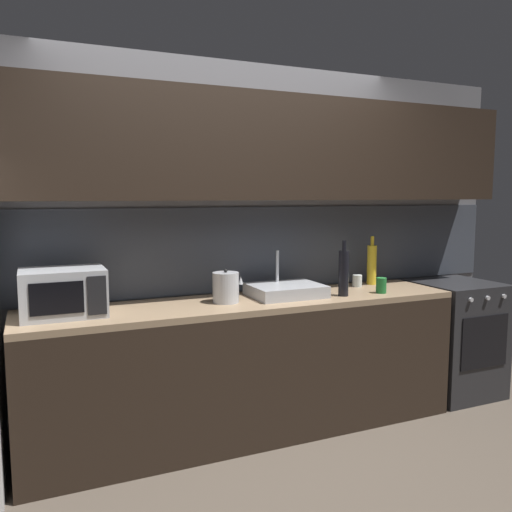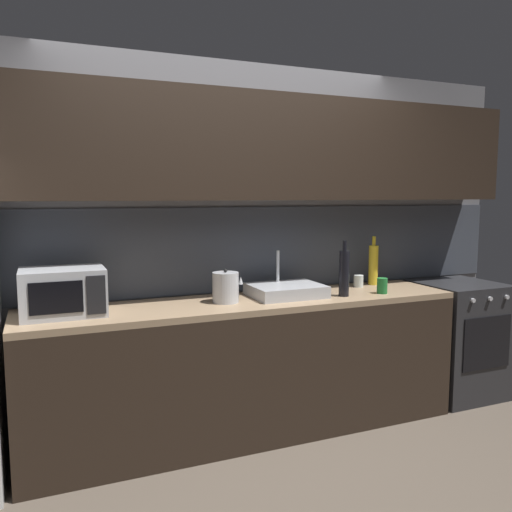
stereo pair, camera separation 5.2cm
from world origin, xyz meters
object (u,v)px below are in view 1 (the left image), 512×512
(oven_range, at_px, (454,338))
(mug_clear, at_px, (357,281))
(wine_bottle_yellow, at_px, (372,264))
(microwave, at_px, (63,292))
(mug_green, at_px, (381,285))
(wine_bottle_dark, at_px, (344,273))
(kettle, at_px, (226,287))

(oven_range, distance_m, mug_clear, 0.98)
(mug_clear, bearing_deg, wine_bottle_yellow, 16.30)
(microwave, bearing_deg, mug_clear, 3.49)
(wine_bottle_yellow, relative_size, mug_green, 3.43)
(oven_range, distance_m, wine_bottle_yellow, 0.93)
(oven_range, height_order, microwave, microwave)
(oven_range, bearing_deg, mug_green, -170.75)
(wine_bottle_dark, bearing_deg, mug_green, -4.04)
(microwave, xyz_separation_m, kettle, (0.98, -0.02, -0.04))
(wine_bottle_dark, relative_size, wine_bottle_yellow, 1.02)
(wine_bottle_dark, bearing_deg, oven_range, 5.76)
(kettle, relative_size, mug_green, 2.01)
(mug_clear, bearing_deg, wine_bottle_dark, -138.32)
(mug_clear, bearing_deg, oven_range, -9.91)
(wine_bottle_yellow, relative_size, mug_clear, 4.16)
(oven_range, height_order, mug_clear, mug_clear)
(oven_range, xyz_separation_m, wine_bottle_dark, (-1.13, -0.11, 0.61))
(microwave, xyz_separation_m, mug_green, (2.09, -0.15, -0.08))
(kettle, height_order, mug_clear, kettle)
(oven_range, bearing_deg, wine_bottle_yellow, 163.95)
(wine_bottle_dark, distance_m, mug_clear, 0.41)
(oven_range, height_order, wine_bottle_yellow, wine_bottle_yellow)
(kettle, distance_m, wine_bottle_yellow, 1.28)
(mug_green, relative_size, mug_clear, 1.21)
(oven_range, relative_size, wine_bottle_yellow, 2.42)
(wine_bottle_dark, xyz_separation_m, mug_green, (0.30, -0.02, -0.11))
(wine_bottle_yellow, bearing_deg, mug_green, -115.38)
(microwave, xyz_separation_m, mug_clear, (2.08, 0.13, -0.09))
(microwave, bearing_deg, oven_range, -0.39)
(kettle, bearing_deg, wine_bottle_dark, -7.96)
(mug_green, bearing_deg, oven_range, 9.25)
(mug_green, bearing_deg, kettle, 173.09)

